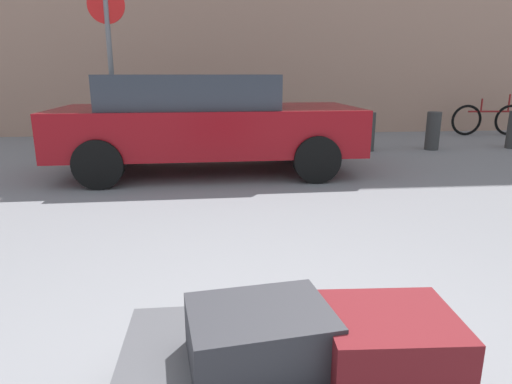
{
  "coord_description": "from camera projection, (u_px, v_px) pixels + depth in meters",
  "views": [
    {
      "loc": [
        -0.28,
        -1.59,
        1.44
      ],
      "look_at": [
        0.0,
        1.2,
        0.69
      ],
      "focal_mm": 31.24,
      "sensor_mm": 36.0,
      "label": 1
    }
  ],
  "objects": [
    {
      "name": "bicycle_leaning",
      "position": [
        488.0,
        120.0,
        10.55
      ],
      "size": [
        1.76,
        0.18,
        0.96
      ],
      "color": "black",
      "rests_on": "ground_plane"
    },
    {
      "name": "bollard_kerb_near",
      "position": [
        368.0,
        132.0,
        8.43
      ],
      "size": [
        0.26,
        0.26,
        0.72
      ],
      "primitive_type": "cylinder",
      "color": "#383838",
      "rests_on": "ground_plane"
    },
    {
      "name": "no_parking_sign",
      "position": [
        111.0,
        62.0,
        6.14
      ],
      "size": [
        0.5,
        0.07,
        2.58
      ],
      "color": "slate",
      "rests_on": "ground_plane"
    },
    {
      "name": "suitcase_maroon_front_right",
      "position": [
        389.0,
        339.0,
        1.72
      ],
      "size": [
        0.52,
        0.46,
        0.21
      ],
      "primitive_type": "cube",
      "rotation": [
        0.0,
        0.0,
        -0.05
      ],
      "color": "maroon",
      "rests_on": "luggage_cart"
    },
    {
      "name": "suitcase_charcoal_front_left",
      "position": [
        260.0,
        336.0,
        1.72
      ],
      "size": [
        0.59,
        0.48,
        0.23
      ],
      "primitive_type": "cube",
      "rotation": [
        0.0,
        0.0,
        0.13
      ],
      "color": "#2D2D33",
      "rests_on": "luggage_cart"
    },
    {
      "name": "parked_car",
      "position": [
        204.0,
        121.0,
        6.52
      ],
      "size": [
        4.33,
        1.99,
        1.42
      ],
      "color": "maroon",
      "rests_on": "ground_plane"
    },
    {
      "name": "bollard_kerb_mid",
      "position": [
        433.0,
        131.0,
        8.55
      ],
      "size": [
        0.26,
        0.26,
        0.72
      ],
      "primitive_type": "cylinder",
      "color": "#383838",
      "rests_on": "ground_plane"
    },
    {
      "name": "luggage_cart",
      "position": [
        285.0,
        363.0,
        1.85
      ],
      "size": [
        1.34,
        0.78,
        0.34
      ],
      "color": "#4C4C51",
      "rests_on": "ground_plane"
    }
  ]
}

